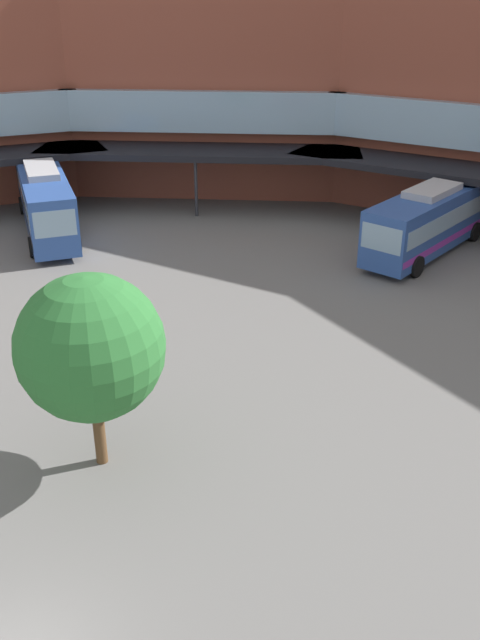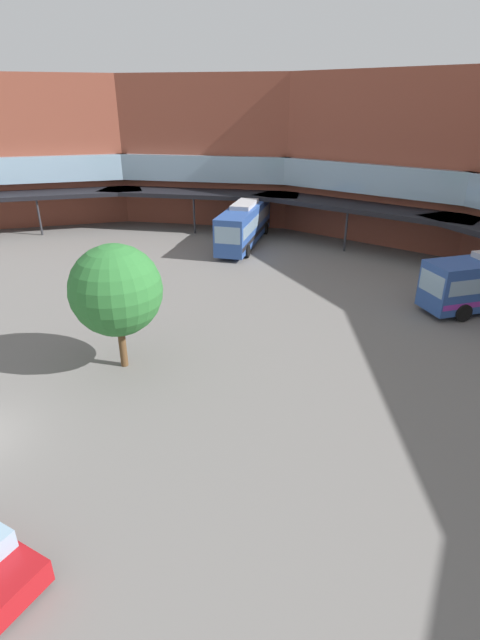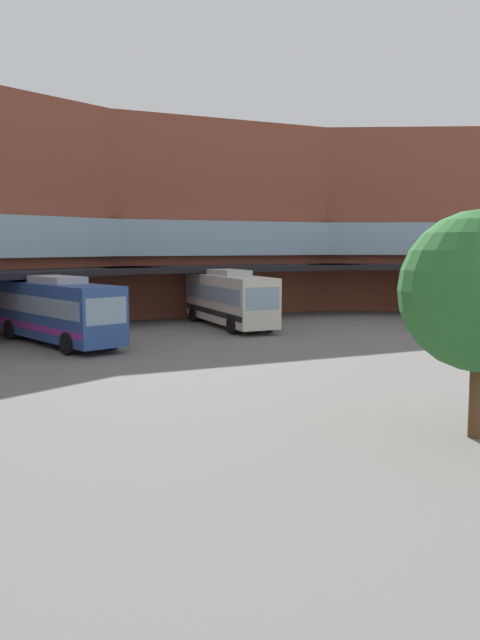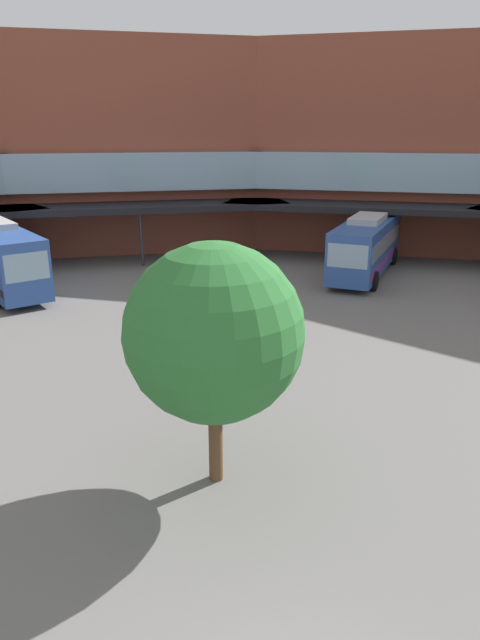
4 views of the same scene
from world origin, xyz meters
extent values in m
cube|color=brown|center=(-9.03, 37.91, 7.24)|extent=(20.90, 10.49, 14.47)
cube|color=#8CADC6|center=(-8.89, 37.32, 5.79)|extent=(19.00, 10.25, 2.53)
cube|color=black|center=(-7.87, 33.04, 3.62)|extent=(20.44, 8.54, 0.40)
cylinder|color=#2D2D33|center=(-7.50, 31.49, 1.81)|extent=(0.20, 0.20, 3.62)
cube|color=brown|center=(-25.16, 29.76, 7.24)|extent=(19.19, 17.53, 14.47)
cube|color=#8CADC6|center=(-24.77, 29.30, 5.79)|extent=(17.81, 16.42, 2.53)
cube|color=black|center=(-21.93, 25.94, 3.62)|extent=(17.90, 16.00, 0.40)
cylinder|color=#2D2D33|center=(-20.90, 24.72, 1.81)|extent=(0.20, 0.20, 3.62)
cube|color=brown|center=(-35.88, 15.22, 7.24)|extent=(13.35, 20.81, 14.47)
cube|color=#8CADC6|center=(-35.32, 14.98, 5.79)|extent=(12.79, 19.05, 2.53)
cube|color=black|center=(-31.27, 13.26, 3.62)|extent=(11.51, 20.02, 0.40)
cylinder|color=#2D2D33|center=(-29.80, 12.64, 1.81)|extent=(0.20, 0.20, 3.62)
cube|color=#2D519E|center=(-14.75, 26.09, 1.91)|extent=(8.87, 10.73, 3.12)
cube|color=#8CADC6|center=(-14.75, 26.09, 2.29)|extent=(8.50, 10.20, 1.00)
cube|color=black|center=(-14.75, 26.09, 1.04)|extent=(8.75, 10.56, 0.37)
cube|color=#8CADC6|center=(-11.31, 21.48, 2.29)|extent=(1.77, 1.37, 1.37)
cube|color=#B2B2B7|center=(-14.75, 26.09, 3.65)|extent=(3.85, 4.35, 0.36)
cylinder|color=black|center=(-11.43, 23.65, 0.55)|extent=(0.90, 1.06, 1.10)
cylinder|color=black|center=(-13.36, 22.21, 0.55)|extent=(0.90, 1.06, 1.10)
cylinder|color=black|center=(-16.15, 29.96, 0.55)|extent=(0.90, 1.06, 1.10)
cylinder|color=black|center=(-18.08, 28.52, 0.55)|extent=(0.90, 1.06, 1.10)
cube|color=#8CADC6|center=(4.71, 24.61, 2.17)|extent=(2.06, 0.95, 1.29)
cylinder|color=black|center=(6.45, 25.58, 0.55)|extent=(0.70, 1.13, 1.10)
cylinder|color=black|center=(4.16, 26.53, 0.55)|extent=(0.70, 1.13, 1.10)
cylinder|color=black|center=(7.46, 0.25, 0.33)|extent=(0.69, 0.45, 0.66)
cylinder|color=brown|center=(-1.52, 7.42, 1.42)|extent=(0.36, 0.36, 2.84)
sphere|color=#2D7233|center=(-1.52, 7.42, 4.04)|extent=(4.36, 4.36, 4.36)
camera|label=1|loc=(8.00, -8.33, 13.73)|focal=39.80mm
camera|label=2|loc=(18.15, -1.03, 12.10)|focal=26.60mm
camera|label=3|loc=(-19.80, 5.84, 5.25)|focal=36.00mm
camera|label=4|loc=(-0.80, -5.38, 8.67)|focal=32.15mm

